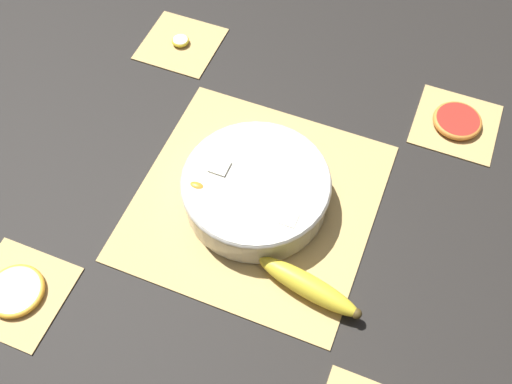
# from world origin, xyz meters

# --- Properties ---
(ground_plane) EXTENTS (6.00, 6.00, 0.00)m
(ground_plane) POSITION_xyz_m (0.00, 0.00, 0.00)
(ground_plane) COLOR black
(bamboo_mat_center) EXTENTS (0.41, 0.41, 0.01)m
(bamboo_mat_center) POSITION_xyz_m (0.00, 0.00, 0.00)
(bamboo_mat_center) COLOR tan
(bamboo_mat_center) RESTS_ON ground_plane
(coaster_mat_near_left) EXTENTS (0.15, 0.15, 0.01)m
(coaster_mat_near_left) POSITION_xyz_m (-0.29, -0.30, 0.00)
(coaster_mat_near_left) COLOR tan
(coaster_mat_near_left) RESTS_ON ground_plane
(coaster_mat_far_left) EXTENTS (0.15, 0.15, 0.01)m
(coaster_mat_far_left) POSITION_xyz_m (-0.29, 0.30, 0.00)
(coaster_mat_far_left) COLOR tan
(coaster_mat_far_left) RESTS_ON ground_plane
(coaster_mat_far_right) EXTENTS (0.15, 0.15, 0.01)m
(coaster_mat_far_right) POSITION_xyz_m (0.29, 0.30, 0.00)
(coaster_mat_far_right) COLOR tan
(coaster_mat_far_right) RESTS_ON ground_plane
(fruit_salad_bowl) EXTENTS (0.25, 0.25, 0.07)m
(fruit_salad_bowl) POSITION_xyz_m (-0.00, -0.00, 0.04)
(fruit_salad_bowl) COLOR silver
(fruit_salad_bowl) RESTS_ON bamboo_mat_center
(whole_banana) EXTENTS (0.18, 0.07, 0.04)m
(whole_banana) POSITION_xyz_m (0.14, -0.13, 0.03)
(whole_banana) COLOR yellow
(whole_banana) RESTS_ON bamboo_mat_center
(orange_slice_whole) EXTENTS (0.09, 0.09, 0.01)m
(orange_slice_whole) POSITION_xyz_m (-0.29, -0.30, 0.01)
(orange_slice_whole) COLOR orange
(orange_slice_whole) RESTS_ON coaster_mat_near_left
(banana_coin_single) EXTENTS (0.04, 0.04, 0.01)m
(banana_coin_single) POSITION_xyz_m (-0.29, 0.30, 0.01)
(banana_coin_single) COLOR #F7EFC6
(banana_coin_single) RESTS_ON coaster_mat_far_left
(grapefruit_slice) EXTENTS (0.09, 0.09, 0.01)m
(grapefruit_slice) POSITION_xyz_m (0.29, 0.30, 0.01)
(grapefruit_slice) COLOR red
(grapefruit_slice) RESTS_ON coaster_mat_far_right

